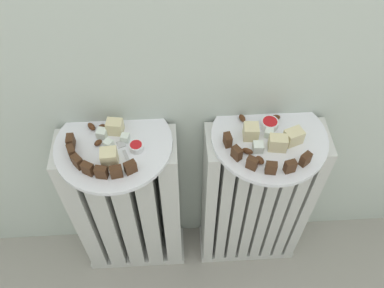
% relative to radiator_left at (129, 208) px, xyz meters
% --- Properties ---
extents(radiator_left, '(0.35, 0.14, 0.65)m').
position_rel_radiator_left_xyz_m(radiator_left, '(0.00, 0.00, 0.00)').
color(radiator_left, silver).
rests_on(radiator_left, ground_plane).
extents(radiator_right, '(0.35, 0.14, 0.65)m').
position_rel_radiator_left_xyz_m(radiator_right, '(0.41, 0.00, -0.00)').
color(radiator_right, silver).
rests_on(radiator_right, ground_plane).
extents(plate_left, '(0.31, 0.31, 0.01)m').
position_rel_radiator_left_xyz_m(plate_left, '(0.00, 0.00, 0.33)').
color(plate_left, white).
rests_on(plate_left, radiator_left).
extents(plate_right, '(0.31, 0.31, 0.01)m').
position_rel_radiator_left_xyz_m(plate_right, '(0.41, 0.00, 0.33)').
color(plate_right, white).
rests_on(plate_right, radiator_right).
extents(dark_cake_slice_left_0, '(0.02, 0.03, 0.03)m').
position_rel_radiator_left_xyz_m(dark_cake_slice_left_0, '(-0.11, -0.00, 0.36)').
color(dark_cake_slice_left_0, '#472B19').
rests_on(dark_cake_slice_left_0, plate_left).
extents(dark_cake_slice_left_1, '(0.03, 0.03, 0.03)m').
position_rel_radiator_left_xyz_m(dark_cake_slice_left_1, '(-0.10, -0.04, 0.36)').
color(dark_cake_slice_left_1, '#472B19').
rests_on(dark_cake_slice_left_1, plate_left).
extents(dark_cake_slice_left_2, '(0.03, 0.03, 0.03)m').
position_rel_radiator_left_xyz_m(dark_cake_slice_left_2, '(-0.08, -0.07, 0.36)').
color(dark_cake_slice_left_2, '#472B19').
rests_on(dark_cake_slice_left_2, plate_left).
extents(dark_cake_slice_left_3, '(0.03, 0.03, 0.03)m').
position_rel_radiator_left_xyz_m(dark_cake_slice_left_3, '(-0.05, -0.09, 0.36)').
color(dark_cake_slice_left_3, '#472B19').
rests_on(dark_cake_slice_left_3, plate_left).
extents(dark_cake_slice_left_4, '(0.03, 0.02, 0.03)m').
position_rel_radiator_left_xyz_m(dark_cake_slice_left_4, '(-0.02, -0.10, 0.36)').
color(dark_cake_slice_left_4, '#472B19').
rests_on(dark_cake_slice_left_4, plate_left).
extents(dark_cake_slice_left_5, '(0.03, 0.02, 0.03)m').
position_rel_radiator_left_xyz_m(dark_cake_slice_left_5, '(0.02, -0.10, 0.36)').
color(dark_cake_slice_left_5, '#472B19').
rests_on(dark_cake_slice_left_5, plate_left).
extents(dark_cake_slice_left_6, '(0.03, 0.03, 0.03)m').
position_rel_radiator_left_xyz_m(dark_cake_slice_left_6, '(0.05, -0.09, 0.36)').
color(dark_cake_slice_left_6, '#472B19').
rests_on(dark_cake_slice_left_6, plate_left).
extents(marble_cake_slice_left_0, '(0.05, 0.04, 0.04)m').
position_rel_radiator_left_xyz_m(marble_cake_slice_left_0, '(0.00, 0.04, 0.36)').
color(marble_cake_slice_left_0, beige).
rests_on(marble_cake_slice_left_0, plate_left).
extents(marble_cake_slice_left_1, '(0.04, 0.04, 0.05)m').
position_rel_radiator_left_xyz_m(marble_cake_slice_left_1, '(-0.00, -0.07, 0.36)').
color(marble_cake_slice_left_1, beige).
rests_on(marble_cake_slice_left_1, plate_left).
extents(turkish_delight_left_0, '(0.03, 0.03, 0.02)m').
position_rel_radiator_left_xyz_m(turkish_delight_left_0, '(-0.01, -0.01, 0.35)').
color(turkish_delight_left_0, white).
rests_on(turkish_delight_left_0, plate_left).
extents(turkish_delight_left_1, '(0.03, 0.03, 0.02)m').
position_rel_radiator_left_xyz_m(turkish_delight_left_1, '(-0.03, 0.02, 0.35)').
color(turkish_delight_left_1, white).
rests_on(turkish_delight_left_1, plate_left).
extents(turkish_delight_left_2, '(0.02, 0.02, 0.02)m').
position_rel_radiator_left_xyz_m(turkish_delight_left_2, '(0.03, 0.01, 0.35)').
color(turkish_delight_left_2, white).
rests_on(turkish_delight_left_2, plate_left).
extents(medjool_date_left_0, '(0.03, 0.03, 0.02)m').
position_rel_radiator_left_xyz_m(medjool_date_left_0, '(-0.03, 0.05, 0.35)').
color(medjool_date_left_0, '#4C2814').
rests_on(medjool_date_left_0, plate_left).
extents(medjool_date_left_1, '(0.03, 0.03, 0.02)m').
position_rel_radiator_left_xyz_m(medjool_date_left_1, '(-0.06, 0.05, 0.35)').
color(medjool_date_left_1, '#4C2814').
rests_on(medjool_date_left_1, plate_left).
extents(medjool_date_left_2, '(0.03, 0.03, 0.01)m').
position_rel_radiator_left_xyz_m(medjool_date_left_2, '(-0.04, -0.00, 0.35)').
color(medjool_date_left_2, '#4C2814').
rests_on(medjool_date_left_2, plate_left).
extents(medjool_date_left_3, '(0.03, 0.02, 0.02)m').
position_rel_radiator_left_xyz_m(medjool_date_left_3, '(0.03, 0.09, 0.35)').
color(medjool_date_left_3, '#4C2814').
rests_on(medjool_date_left_3, plate_left).
extents(jam_bowl_left, '(0.04, 0.04, 0.02)m').
position_rel_radiator_left_xyz_m(jam_bowl_left, '(0.06, -0.03, 0.35)').
color(jam_bowl_left, white).
rests_on(jam_bowl_left, plate_left).
extents(dark_cake_slice_right_0, '(0.02, 0.03, 0.04)m').
position_rel_radiator_left_xyz_m(dark_cake_slice_right_0, '(0.30, -0.02, 0.36)').
color(dark_cake_slice_right_0, '#472B19').
rests_on(dark_cake_slice_right_0, plate_right).
extents(dark_cake_slice_right_1, '(0.03, 0.03, 0.04)m').
position_rel_radiator_left_xyz_m(dark_cake_slice_right_1, '(0.31, -0.07, 0.36)').
color(dark_cake_slice_right_1, '#472B19').
rests_on(dark_cake_slice_right_1, plate_right).
extents(dark_cake_slice_right_2, '(0.03, 0.03, 0.04)m').
position_rel_radiator_left_xyz_m(dark_cake_slice_right_2, '(0.35, -0.10, 0.36)').
color(dark_cake_slice_right_2, '#472B19').
rests_on(dark_cake_slice_right_2, plate_right).
extents(dark_cake_slice_right_3, '(0.03, 0.02, 0.04)m').
position_rel_radiator_left_xyz_m(dark_cake_slice_right_3, '(0.39, -0.12, 0.36)').
color(dark_cake_slice_right_3, '#472B19').
rests_on(dark_cake_slice_right_3, plate_right).
extents(dark_cake_slice_right_4, '(0.03, 0.02, 0.04)m').
position_rel_radiator_left_xyz_m(dark_cake_slice_right_4, '(0.44, -0.11, 0.36)').
color(dark_cake_slice_right_4, '#472B19').
rests_on(dark_cake_slice_right_4, plate_right).
extents(dark_cake_slice_right_5, '(0.03, 0.03, 0.04)m').
position_rel_radiator_left_xyz_m(dark_cake_slice_right_5, '(0.48, -0.09, 0.36)').
color(dark_cake_slice_right_5, '#472B19').
rests_on(dark_cake_slice_right_5, plate_right).
extents(marble_cake_slice_right_0, '(0.05, 0.04, 0.04)m').
position_rel_radiator_left_xyz_m(marble_cake_slice_right_0, '(0.42, -0.04, 0.36)').
color(marble_cake_slice_right_0, beige).
rests_on(marble_cake_slice_right_0, plate_right).
extents(marble_cake_slice_right_1, '(0.04, 0.04, 0.04)m').
position_rel_radiator_left_xyz_m(marble_cake_slice_right_1, '(0.36, -0.00, 0.36)').
color(marble_cake_slice_right_1, beige).
rests_on(marble_cake_slice_right_1, plate_right).
extents(marble_cake_slice_right_2, '(0.05, 0.05, 0.04)m').
position_rel_radiator_left_xyz_m(marble_cake_slice_right_2, '(0.47, -0.02, 0.36)').
color(marble_cake_slice_right_2, beige).
rests_on(marble_cake_slice_right_2, plate_right).
extents(turkish_delight_right_0, '(0.03, 0.03, 0.03)m').
position_rel_radiator_left_xyz_m(turkish_delight_right_0, '(0.37, -0.05, 0.35)').
color(turkish_delight_right_0, white).
rests_on(turkish_delight_right_0, plate_right).
extents(turkish_delight_right_1, '(0.03, 0.03, 0.02)m').
position_rel_radiator_left_xyz_m(turkish_delight_right_1, '(0.41, 0.00, 0.35)').
color(turkish_delight_right_1, white).
rests_on(turkish_delight_right_1, plate_right).
extents(medjool_date_right_0, '(0.03, 0.03, 0.02)m').
position_rel_radiator_left_xyz_m(medjool_date_right_0, '(0.34, -0.05, 0.35)').
color(medjool_date_right_0, '#4C2814').
rests_on(medjool_date_right_0, plate_right).
extents(medjool_date_right_1, '(0.02, 0.03, 0.02)m').
position_rel_radiator_left_xyz_m(medjool_date_right_1, '(0.35, 0.06, 0.35)').
color(medjool_date_right_1, '#4C2814').
rests_on(medjool_date_right_1, plate_right).
extents(medjool_date_right_2, '(0.03, 0.02, 0.01)m').
position_rel_radiator_left_xyz_m(medjool_date_right_2, '(0.44, 0.06, 0.35)').
color(medjool_date_right_2, '#4C2814').
rests_on(medjool_date_right_2, plate_right).
extents(medjool_date_right_3, '(0.03, 0.03, 0.01)m').
position_rel_radiator_left_xyz_m(medjool_date_right_3, '(0.37, -0.08, 0.35)').
color(medjool_date_right_3, '#4C2814').
rests_on(medjool_date_right_3, plate_right).
extents(jam_bowl_right, '(0.05, 0.05, 0.02)m').
position_rel_radiator_left_xyz_m(jam_bowl_right, '(0.42, 0.03, 0.35)').
color(jam_bowl_right, white).
rests_on(jam_bowl_right, plate_right).
extents(fork, '(0.04, 0.09, 0.00)m').
position_rel_radiator_left_xyz_m(fork, '(0.03, -0.03, 0.34)').
color(fork, '#B7B7BC').
rests_on(fork, plate_left).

